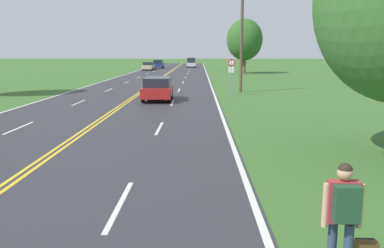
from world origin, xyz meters
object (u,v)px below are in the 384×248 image
(car_dark_blue_hatchback_mid_far, at_px, (159,64))
(traffic_sign, at_px, (231,67))
(hitchhiker_person, at_px, (343,209))
(tree_behind_sign, at_px, (245,40))
(car_champagne_sedan_mid_near, at_px, (148,66))
(car_red_hatchback_approaching, at_px, (158,88))
(car_silver_van_receding, at_px, (191,62))

(car_dark_blue_hatchback_mid_far, bearing_deg, traffic_sign, -166.93)
(hitchhiker_person, xyz_separation_m, tree_behind_sign, (4.91, 57.91, 4.08))
(hitchhiker_person, relative_size, car_champagne_sedan_mid_near, 0.38)
(traffic_sign, relative_size, car_dark_blue_hatchback_mid_far, 0.69)
(car_dark_blue_hatchback_mid_far, bearing_deg, car_red_hatchback_approaching, -172.86)
(car_red_hatchback_approaching, distance_m, car_dark_blue_hatchback_mid_far, 56.03)
(hitchhiker_person, xyz_separation_m, car_silver_van_receding, (-3.69, 83.24, -0.02))
(car_dark_blue_hatchback_mid_far, xyz_separation_m, car_silver_van_receding, (6.64, 5.31, 0.13))
(traffic_sign, distance_m, car_red_hatchback_approaching, 6.28)
(tree_behind_sign, relative_size, car_silver_van_receding, 1.79)
(traffic_sign, relative_size, car_silver_van_receding, 0.61)
(traffic_sign, xyz_separation_m, tree_behind_sign, (4.56, 32.56, 3.00))
(hitchhiker_person, bearing_deg, traffic_sign, 1.77)
(car_red_hatchback_approaching, xyz_separation_m, car_champagne_sedan_mid_near, (-6.41, 47.10, -0.08))
(traffic_sign, xyz_separation_m, car_champagne_sedan_mid_near, (-11.67, 43.92, -1.38))
(car_red_hatchback_approaching, bearing_deg, tree_behind_sign, 163.73)
(hitchhiker_person, xyz_separation_m, traffic_sign, (0.35, 25.35, 1.08))
(traffic_sign, distance_m, tree_behind_sign, 33.02)
(car_red_hatchback_approaching, xyz_separation_m, car_dark_blue_hatchback_mid_far, (-5.41, 55.77, 0.06))
(tree_behind_sign, xyz_separation_m, car_silver_van_receding, (-8.59, 25.33, -4.10))
(hitchhiker_person, relative_size, traffic_sign, 0.61)
(hitchhiker_person, bearing_deg, car_red_hatchback_approaching, 15.05)
(tree_behind_sign, bearing_deg, car_silver_van_receding, 108.74)
(hitchhiker_person, bearing_deg, car_dark_blue_hatchback_mid_far, 10.10)
(traffic_sign, height_order, tree_behind_sign, tree_behind_sign)
(car_red_hatchback_approaching, distance_m, car_champagne_sedan_mid_near, 47.54)
(tree_behind_sign, bearing_deg, car_red_hatchback_approaching, -105.36)
(car_dark_blue_hatchback_mid_far, bearing_deg, car_silver_van_receding, -49.78)
(tree_behind_sign, height_order, car_dark_blue_hatchback_mid_far, tree_behind_sign)
(hitchhiker_person, height_order, car_red_hatchback_approaching, hitchhiker_person)
(car_champagne_sedan_mid_near, xyz_separation_m, car_dark_blue_hatchback_mid_far, (1.00, 8.67, 0.15))
(car_champagne_sedan_mid_near, distance_m, car_silver_van_receding, 15.93)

